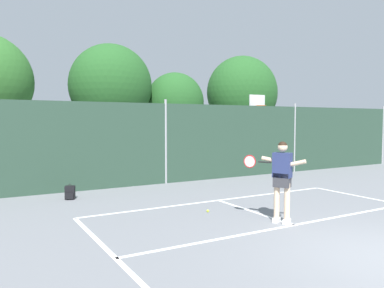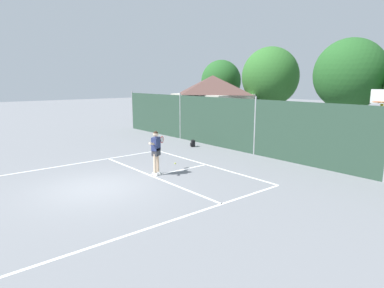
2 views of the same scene
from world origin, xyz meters
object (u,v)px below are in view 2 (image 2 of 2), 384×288
(tennis_player, at_px, (156,149))
(tennis_ball, at_px, (175,163))
(basketball_hoop, at_px, (380,119))
(backpack_black, at_px, (193,144))

(tennis_player, bearing_deg, tennis_ball, 118.80)
(basketball_hoop, distance_m, backpack_black, 9.89)
(tennis_player, distance_m, tennis_ball, 2.19)
(basketball_hoop, distance_m, tennis_player, 9.68)
(tennis_ball, bearing_deg, backpack_black, 128.75)
(basketball_hoop, xyz_separation_m, backpack_black, (-9.27, -2.74, -2.12))
(tennis_player, distance_m, backpack_black, 6.26)
(tennis_ball, relative_size, backpack_black, 0.14)
(basketball_hoop, bearing_deg, backpack_black, -163.53)
(tennis_player, bearing_deg, basketball_hoop, 53.93)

